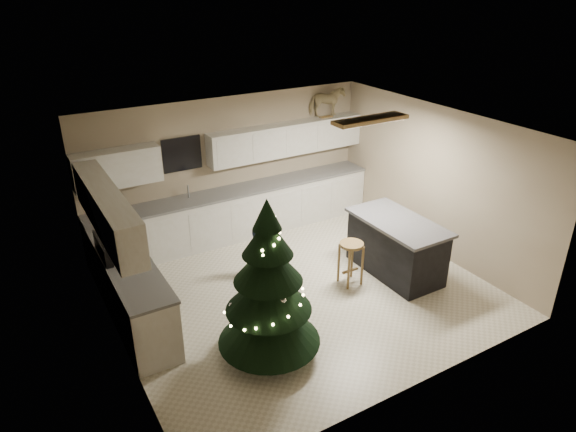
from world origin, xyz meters
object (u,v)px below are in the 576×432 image
at_px(christmas_tree, 268,294).
at_px(toddler, 258,253).
at_px(bar_stool, 351,253).
at_px(rocking_horse, 327,102).
at_px(island, 396,246).

bearing_deg(christmas_tree, toddler, 66.73).
relative_size(christmas_tree, toddler, 2.63).
bearing_deg(bar_stool, rocking_horse, 64.51).
height_order(bar_stool, rocking_horse, rocking_horse).
bearing_deg(island, rocking_horse, 82.01).
height_order(christmas_tree, toddler, christmas_tree).
bearing_deg(christmas_tree, bar_stool, 23.17).
bearing_deg(toddler, christmas_tree, -131.40).
xyz_separation_m(bar_stool, christmas_tree, (-1.93, -0.83, 0.36)).
bearing_deg(bar_stool, christmas_tree, -156.83).
bearing_deg(christmas_tree, rocking_horse, 47.07).
xyz_separation_m(island, toddler, (-2.01, 1.07, -0.06)).
bearing_deg(toddler, rocking_horse, 15.72).
height_order(toddler, rocking_horse, rocking_horse).
bearing_deg(rocking_horse, toddler, 139.79).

